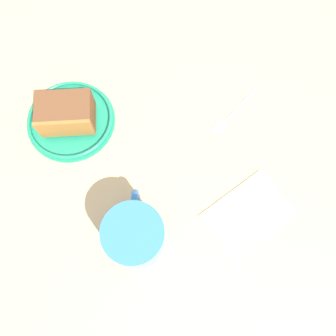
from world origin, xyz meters
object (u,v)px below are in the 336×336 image
(cake_slice, at_px, (66,114))
(teaspoon, at_px, (226,118))
(small_plate, at_px, (71,120))
(folded_napkin, at_px, (247,214))
(tea_mug, at_px, (135,236))

(cake_slice, xyz_separation_m, teaspoon, (0.11, 0.26, -0.03))
(small_plate, distance_m, folded_napkin, 0.35)
(cake_slice, bearing_deg, tea_mug, 7.42)
(teaspoon, relative_size, folded_napkin, 0.84)
(tea_mug, bearing_deg, cake_slice, -172.58)
(cake_slice, distance_m, teaspoon, 0.28)
(tea_mug, xyz_separation_m, teaspoon, (-0.14, 0.23, -0.05))
(small_plate, bearing_deg, teaspoon, 67.35)
(cake_slice, distance_m, tea_mug, 0.25)
(tea_mug, bearing_deg, folded_napkin, 79.73)
(tea_mug, relative_size, teaspoon, 0.99)
(small_plate, height_order, teaspoon, small_plate)
(cake_slice, xyz_separation_m, folded_napkin, (0.28, 0.22, -0.03))
(cake_slice, relative_size, folded_napkin, 0.80)
(tea_mug, height_order, teaspoon, tea_mug)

